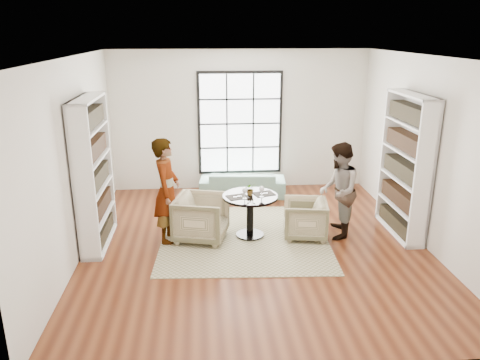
{
  "coord_description": "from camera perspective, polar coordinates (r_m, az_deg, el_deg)",
  "views": [
    {
      "loc": [
        -0.84,
        -6.96,
        3.37
      ],
      "look_at": [
        -0.22,
        0.4,
        0.99
      ],
      "focal_mm": 35.0,
      "sensor_mm": 36.0,
      "label": 1
    }
  ],
  "objects": [
    {
      "name": "wine_glass_left",
      "position": [
        7.6,
        0.59,
        -1.31
      ],
      "size": [
        0.09,
        0.09,
        0.19
      ],
      "color": "silver",
      "rests_on": "pedestal_table"
    },
    {
      "name": "wine_glass_right",
      "position": [
        7.69,
        2.67,
        -1.13
      ],
      "size": [
        0.09,
        0.09,
        0.19
      ],
      "color": "silver",
      "rests_on": "pedestal_table"
    },
    {
      "name": "cutlery_left",
      "position": [
        7.72,
        -0.31,
        -2.01
      ],
      "size": [
        0.2,
        0.25,
        0.01
      ],
      "primitive_type": null,
      "rotation": [
        0.0,
        0.0,
        0.3
      ],
      "color": "#B8B7BC",
      "rests_on": "placemat_left"
    },
    {
      "name": "person_left",
      "position": [
        7.7,
        -8.91,
        -1.31
      ],
      "size": [
        0.49,
        0.68,
        1.75
      ],
      "primitive_type": "imported",
      "rotation": [
        0.0,
        0.0,
        1.45
      ],
      "color": "gray",
      "rests_on": "ground"
    },
    {
      "name": "rug",
      "position": [
        8.04,
        0.53,
        -6.92
      ],
      "size": [
        2.93,
        2.93,
        0.01
      ],
      "primitive_type": "cube",
      "rotation": [
        0.0,
        0.0,
        -0.06
      ],
      "color": "tan",
      "rests_on": "ground"
    },
    {
      "name": "armchair_right",
      "position": [
        8.0,
        7.91,
        -4.71
      ],
      "size": [
        0.83,
        0.81,
        0.66
      ],
      "primitive_type": "imported",
      "rotation": [
        0.0,
        0.0,
        -1.73
      ],
      "color": "tan",
      "rests_on": "ground"
    },
    {
      "name": "flower_centerpiece",
      "position": [
        7.8,
        1.28,
        -1.11
      ],
      "size": [
        0.19,
        0.16,
        0.2
      ],
      "primitive_type": "imported",
      "rotation": [
        0.0,
        0.0,
        -0.01
      ],
      "color": "gray",
      "rests_on": "pedestal_table"
    },
    {
      "name": "cutlery_right",
      "position": [
        7.87,
        2.93,
        -1.64
      ],
      "size": [
        0.2,
        0.25,
        0.01
      ],
      "primitive_type": null,
      "rotation": [
        0.0,
        0.0,
        0.3
      ],
      "color": "#B8B7BC",
      "rests_on": "placemat_right"
    },
    {
      "name": "pedestal_table",
      "position": [
        7.87,
        1.24,
        -3.27
      ],
      "size": [
        0.93,
        0.93,
        0.74
      ],
      "rotation": [
        0.0,
        0.0,
        0.3
      ],
      "color": "black",
      "rests_on": "ground"
    },
    {
      "name": "sofa",
      "position": [
        9.95,
        0.3,
        -0.38
      ],
      "size": [
        1.85,
        0.88,
        0.52
      ],
      "primitive_type": "imported",
      "rotation": [
        0.0,
        0.0,
        3.04
      ],
      "color": "slate",
      "rests_on": "ground"
    },
    {
      "name": "ground",
      "position": [
        7.78,
        1.85,
        -7.86
      ],
      "size": [
        6.0,
        6.0,
        0.0
      ],
      "primitive_type": "plane",
      "color": "brown"
    },
    {
      "name": "armchair_left",
      "position": [
        7.85,
        -4.72,
        -4.62
      ],
      "size": [
        1.02,
        1.0,
        0.76
      ],
      "primitive_type": "imported",
      "rotation": [
        0.0,
        0.0,
        1.32
      ],
      "color": "#BDB187",
      "rests_on": "ground"
    },
    {
      "name": "placemat_right",
      "position": [
        7.87,
        2.93,
        -1.69
      ],
      "size": [
        0.4,
        0.35,
        0.01
      ],
      "primitive_type": "cube",
      "rotation": [
        0.0,
        0.0,
        0.3
      ],
      "color": "#292623",
      "rests_on": "pedestal_table"
    },
    {
      "name": "person_right",
      "position": [
        7.96,
        11.92,
        -1.3
      ],
      "size": [
        0.8,
        0.92,
        1.63
      ],
      "primitive_type": "imported",
      "rotation": [
        0.0,
        0.0,
        -1.83
      ],
      "color": "gray",
      "rests_on": "ground"
    },
    {
      "name": "room_shell",
      "position": [
        7.84,
        1.48,
        2.19
      ],
      "size": [
        6.0,
        6.01,
        6.0
      ],
      "color": "silver",
      "rests_on": "ground"
    },
    {
      "name": "placemat_left",
      "position": [
        7.72,
        -0.31,
        -2.06
      ],
      "size": [
        0.4,
        0.35,
        0.01
      ],
      "primitive_type": "cube",
      "rotation": [
        0.0,
        0.0,
        0.3
      ],
      "color": "#292623",
      "rests_on": "pedestal_table"
    }
  ]
}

